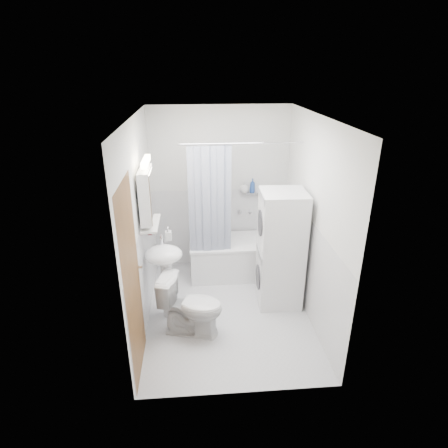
{
  "coord_description": "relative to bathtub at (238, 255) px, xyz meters",
  "views": [
    {
      "loc": [
        -0.37,
        -3.93,
        2.9
      ],
      "look_at": [
        -0.04,
        0.15,
        1.14
      ],
      "focal_mm": 30.0,
      "sensor_mm": 36.0,
      "label": 1
    }
  ],
  "objects": [
    {
      "name": "room_walls",
      "position": [
        -0.24,
        -0.92,
        1.19
      ],
      "size": [
        2.6,
        2.6,
        2.6
      ],
      "color": "silver",
      "rests_on": "ground"
    },
    {
      "name": "shelf",
      "position": [
        -1.13,
        -0.82,
        0.9
      ],
      "size": [
        0.18,
        0.54,
        0.02
      ],
      "primitive_type": "cube",
      "color": "silver",
      "rests_on": "room_walls"
    },
    {
      "name": "towel",
      "position": [
        -1.18,
        -0.46,
        1.05
      ],
      "size": [
        0.07,
        0.31,
        0.76
      ],
      "color": "#520A0E",
      "rests_on": "room_walls"
    },
    {
      "name": "shampoo_a",
      "position": [
        0.11,
        0.32,
        0.93
      ],
      "size": [
        0.13,
        0.17,
        0.13
      ],
      "primitive_type": "imported",
      "color": "gray",
      "rests_on": "shower_caddy"
    },
    {
      "name": "shampoo_b",
      "position": [
        0.23,
        0.32,
        0.9
      ],
      "size": [
        0.08,
        0.21,
        0.08
      ],
      "primitive_type": "imported",
      "color": "#244893",
      "rests_on": "shower_caddy"
    },
    {
      "name": "shelf_bottle",
      "position": [
        -1.13,
        -0.97,
        0.95
      ],
      "size": [
        0.07,
        0.18,
        0.07
      ],
      "primitive_type": "imported",
      "color": "gray",
      "rests_on": "shelf"
    },
    {
      "name": "washer_dryer",
      "position": [
        0.44,
        -0.74,
        0.46
      ],
      "size": [
        0.56,
        0.55,
        1.52
      ],
      "rotation": [
        0.0,
        0.0,
        -0.03
      ],
      "color": "white",
      "rests_on": "ground"
    },
    {
      "name": "curtain_rod",
      "position": [
        0.0,
        -0.27,
        1.7
      ],
      "size": [
        1.59,
        0.02,
        0.02
      ],
      "primitive_type": "cylinder",
      "rotation": [
        0.0,
        1.57,
        0.0
      ],
      "color": "silver",
      "rests_on": "room_walls"
    },
    {
      "name": "bathtub",
      "position": [
        0.0,
        0.0,
        0.0
      ],
      "size": [
        1.41,
        0.67,
        0.54
      ],
      "color": "white",
      "rests_on": "ground"
    },
    {
      "name": "wainscot",
      "position": [
        -0.24,
        -0.63,
        0.3
      ],
      "size": [
        1.98,
        2.58,
        2.58
      ],
      "color": "white",
      "rests_on": "ground"
    },
    {
      "name": "toilet",
      "position": [
        -0.69,
        -1.28,
        0.06
      ],
      "size": [
        0.8,
        0.58,
        0.71
      ],
      "primitive_type": "imported",
      "rotation": [
        0.0,
        0.0,
        1.31
      ],
      "color": "white",
      "rests_on": "ground"
    },
    {
      "name": "sink",
      "position": [
        -0.99,
        -0.94,
        0.41
      ],
      "size": [
        0.44,
        0.37,
        1.04
      ],
      "color": "white",
      "rests_on": "ground"
    },
    {
      "name": "soap_pump",
      "position": [
        -0.95,
        -0.67,
        0.65
      ],
      "size": [
        0.08,
        0.17,
        0.08
      ],
      "primitive_type": "imported",
      "color": "gray",
      "rests_on": "sink"
    },
    {
      "name": "shelf_cup",
      "position": [
        -1.13,
        -0.7,
        0.97
      ],
      "size": [
        0.1,
        0.09,
        0.1
      ],
      "primitive_type": "imported",
      "color": "gray",
      "rests_on": "shelf"
    },
    {
      "name": "shower_caddy",
      "position": [
        0.25,
        0.32,
        0.85
      ],
      "size": [
        0.22,
        0.06,
        0.02
      ],
      "primitive_type": "cube",
      "color": "silver",
      "rests_on": "room_walls"
    },
    {
      "name": "shower_curtain",
      "position": [
        -0.42,
        -0.27,
        0.95
      ],
      "size": [
        0.55,
        0.02,
        1.45
      ],
      "color": "#15224B",
      "rests_on": "curtain_rod"
    },
    {
      "name": "tub_spout",
      "position": [
        0.2,
        0.33,
        0.56
      ],
      "size": [
        0.04,
        0.12,
        0.04
      ],
      "primitive_type": "cylinder",
      "rotation": [
        1.57,
        0.0,
        0.0
      ],
      "color": "silver",
      "rests_on": "room_walls"
    },
    {
      "name": "door",
      "position": [
        -1.19,
        -1.47,
        0.7
      ],
      "size": [
        0.05,
        2.0,
        2.0
      ],
      "color": "brown",
      "rests_on": "ground"
    },
    {
      "name": "medicine_cabinet",
      "position": [
        -1.14,
        -0.82,
        1.27
      ],
      "size": [
        0.13,
        0.5,
        0.71
      ],
      "color": "white",
      "rests_on": "room_walls"
    },
    {
      "name": "floor",
      "position": [
        -0.24,
        -0.92,
        -0.3
      ],
      "size": [
        2.6,
        2.6,
        0.0
      ],
      "primitive_type": "plane",
      "color": "silver",
      "rests_on": "ground"
    }
  ]
}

